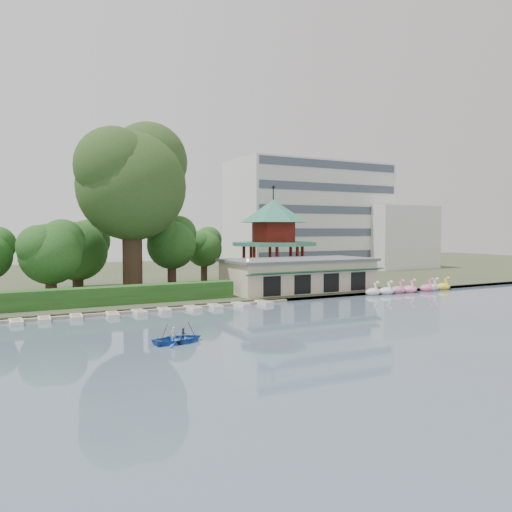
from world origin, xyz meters
TOP-DOWN VIEW (x-y plane):
  - ground_plane at (0.00, 0.00)m, footprint 220.00×220.00m
  - shore at (0.00, 52.00)m, footprint 220.00×70.00m
  - embankment at (0.00, 17.30)m, footprint 220.00×0.60m
  - dock at (-12.00, 17.20)m, footprint 34.00×1.60m
  - boathouse at (10.00, 21.97)m, footprint 18.60×9.39m
  - pavilion at (12.00, 32.00)m, footprint 12.40×12.40m
  - office_building at (32.67, 49.00)m, footprint 38.00×18.00m
  - hedge at (-15.00, 20.50)m, footprint 30.00×2.00m
  - lamp_post at (1.50, 19.00)m, footprint 0.36×0.36m
  - big_tree at (-8.83, 28.20)m, footprint 13.78×12.84m
  - small_trees at (-14.12, 31.71)m, footprint 38.87×17.08m
  - swan_boats at (23.23, 16.61)m, footprint 14.07×2.04m
  - moored_rowboats at (-12.68, 15.82)m, footprint 30.15×2.71m
  - rowboat_with_passengers at (-11.83, 2.95)m, footprint 5.42×4.15m

SIDE VIEW (x-z plane):
  - ground_plane at x=0.00m, z-range 0.00..0.00m
  - dock at x=-12.00m, z-range 0.00..0.24m
  - embankment at x=0.00m, z-range 0.00..0.30m
  - moored_rowboats at x=-12.68m, z-range 0.00..0.36m
  - shore at x=0.00m, z-range 0.00..0.40m
  - swan_boats at x=23.23m, z-range -0.56..1.35m
  - rowboat_with_passengers at x=-11.83m, z-range -0.48..1.53m
  - hedge at x=-15.00m, z-range 0.40..2.20m
  - boathouse at x=10.00m, z-range 0.42..4.32m
  - lamp_post at x=1.50m, z-range 1.20..5.48m
  - small_trees at x=-14.12m, z-range 1.09..10.38m
  - pavilion at x=12.00m, z-range 0.73..14.23m
  - office_building at x=32.67m, z-range -0.27..19.73m
  - big_tree at x=-8.83m, z-range 3.71..24.08m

